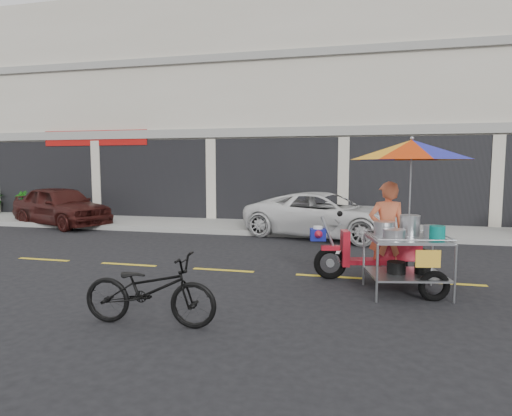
% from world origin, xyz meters
% --- Properties ---
extents(ground, '(90.00, 90.00, 0.00)m').
position_xyz_m(ground, '(0.00, 0.00, 0.00)').
color(ground, black).
extents(sidewalk, '(45.00, 3.00, 0.15)m').
position_xyz_m(sidewalk, '(0.00, 5.50, 0.07)').
color(sidewalk, gray).
rests_on(sidewalk, ground).
extents(shophouse_block, '(36.00, 8.11, 10.40)m').
position_xyz_m(shophouse_block, '(2.82, 10.59, 4.24)').
color(shophouse_block, beige).
rests_on(shophouse_block, ground).
extents(centerline, '(42.00, 0.10, 0.01)m').
position_xyz_m(centerline, '(0.00, 0.00, 0.00)').
color(centerline, gold).
rests_on(centerline, ground).
extents(maroon_sedan, '(4.20, 2.87, 1.33)m').
position_xyz_m(maroon_sedan, '(-9.05, 4.51, 0.66)').
color(maroon_sedan, '#371210').
rests_on(maroon_sedan, ground).
extents(white_pickup, '(4.89, 3.22, 1.25)m').
position_xyz_m(white_pickup, '(-0.39, 4.32, 0.62)').
color(white_pickup, white).
rests_on(white_pickup, ground).
extents(plant_short, '(0.59, 0.59, 0.92)m').
position_xyz_m(plant_short, '(-11.63, 5.64, 0.61)').
color(plant_short, '#11480C').
rests_on(plant_short, sidewalk).
extents(near_bicycle, '(1.75, 0.69, 0.91)m').
position_xyz_m(near_bicycle, '(-2.03, -2.89, 0.45)').
color(near_bicycle, black).
rests_on(near_bicycle, ground).
extents(food_vendor_rig, '(2.70, 2.19, 2.45)m').
position_xyz_m(food_vendor_rig, '(1.13, -0.43, 1.54)').
color(food_vendor_rig, black).
rests_on(food_vendor_rig, ground).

